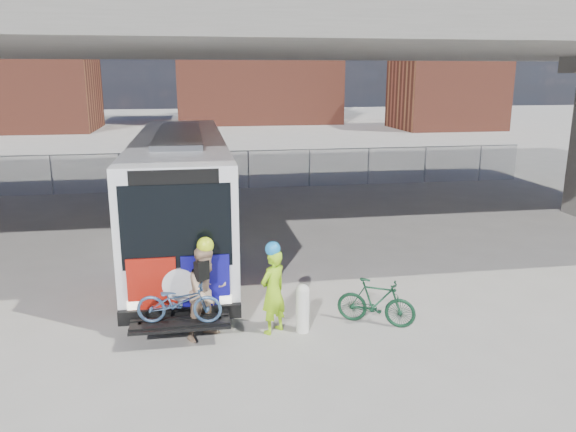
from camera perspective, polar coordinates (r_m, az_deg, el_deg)
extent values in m
plane|color=#9E9991|center=(15.68, -3.22, -5.75)|extent=(160.00, 160.00, 0.00)
cube|color=silver|center=(17.55, -10.78, 2.78)|extent=(2.55, 12.00, 3.20)
cube|color=black|center=(17.93, -10.85, 5.09)|extent=(2.61, 11.00, 1.28)
cube|color=black|center=(11.66, -11.27, -1.02)|extent=(2.24, 0.12, 1.76)
cube|color=black|center=(11.44, -11.52, 3.94)|extent=(1.78, 0.12, 0.30)
cube|color=black|center=(12.19, -10.85, -9.72)|extent=(2.55, 0.20, 0.30)
cube|color=maroon|center=(12.00, -13.64, -6.91)|extent=(1.00, 0.08, 1.20)
cube|color=navy|center=(11.97, -8.35, -6.71)|extent=(1.00, 0.08, 1.20)
cylinder|color=silver|center=(11.95, -11.00, -6.85)|extent=(0.70, 0.06, 0.70)
cube|color=gray|center=(17.30, -11.03, 8.21)|extent=(1.28, 7.20, 0.14)
cube|color=black|center=(11.73, -10.89, -10.70)|extent=(2.00, 0.70, 0.06)
cylinder|color=black|center=(13.78, -15.59, -6.92)|extent=(0.30, 1.00, 1.00)
cylinder|color=black|center=(13.71, -5.90, -6.56)|extent=(0.30, 1.00, 1.00)
cylinder|color=black|center=(22.01, -13.46, 1.06)|extent=(0.30, 1.00, 1.00)
cylinder|color=black|center=(21.97, -7.44, 1.31)|extent=(0.30, 1.00, 1.00)
cube|color=maroon|center=(14.11, -16.18, -3.03)|extent=(0.06, 2.60, 1.70)
cube|color=navy|center=(15.64, -15.56, -1.33)|extent=(0.06, 1.40, 1.70)
cube|color=maroon|center=(14.04, -5.54, -2.61)|extent=(0.06, 2.60, 1.70)
cube|color=navy|center=(15.57, -5.98, -0.94)|extent=(0.06, 1.40, 1.70)
imported|color=#39577E|center=(11.54, -11.00, -8.55)|extent=(1.78, 0.86, 0.90)
cube|color=#605E59|center=(18.79, -4.98, 18.42)|extent=(40.00, 16.00, 1.50)
cube|color=#605E59|center=(18.86, -5.04, 20.84)|extent=(40.00, 0.60, 0.80)
cylinder|color=gray|center=(27.77, -22.89, 3.84)|extent=(0.06, 0.06, 1.80)
cylinder|color=gray|center=(27.13, -14.63, 4.27)|extent=(0.06, 0.06, 1.80)
cylinder|color=gray|center=(27.07, -6.15, 4.63)|extent=(0.06, 0.06, 1.80)
cylinder|color=gray|center=(27.60, 2.19, 4.88)|extent=(0.06, 0.06, 1.80)
cylinder|color=gray|center=(28.68, 10.07, 5.03)|extent=(0.06, 0.06, 1.80)
cylinder|color=gray|center=(30.26, 17.25, 5.07)|extent=(0.06, 0.06, 1.80)
plane|color=gray|center=(27.07, -6.15, 4.63)|extent=(30.00, 0.00, 30.00)
cube|color=gray|center=(26.94, -6.20, 6.56)|extent=(30.00, 0.05, 0.04)
cube|color=brown|center=(61.87, -25.67, 12.47)|extent=(14.00, 10.00, 10.00)
cube|color=brown|center=(67.10, -3.26, 14.67)|extent=(18.00, 12.00, 12.00)
cube|color=brown|center=(60.38, 15.81, 12.34)|extent=(10.00, 8.00, 8.00)
cylinder|color=brown|center=(71.75, 3.14, 19.83)|extent=(2.20, 2.20, 25.00)
cylinder|color=white|center=(12.07, 1.50, -9.63)|extent=(0.28, 0.28, 0.93)
sphere|color=white|center=(11.89, 1.52, -7.57)|extent=(0.28, 0.28, 0.28)
imported|color=#9CE117|center=(11.87, -1.52, -7.68)|extent=(0.80, 0.76, 1.83)
sphere|color=#1A87DF|center=(11.56, -1.55, -3.37)|extent=(0.32, 0.32, 0.32)
imported|color=tan|center=(11.74, -8.23, -7.69)|extent=(1.22, 1.19, 1.98)
sphere|color=#D0F319|center=(11.41, -8.40, -2.97)|extent=(0.34, 0.34, 0.34)
cube|color=black|center=(11.41, -8.77, -5.47)|extent=(0.32, 0.30, 0.40)
imported|color=#123A23|center=(12.52, 8.93, -8.63)|extent=(1.75, 1.27, 1.04)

